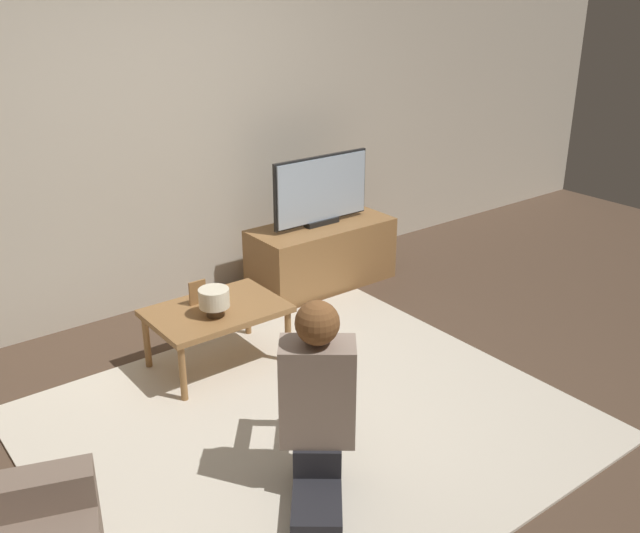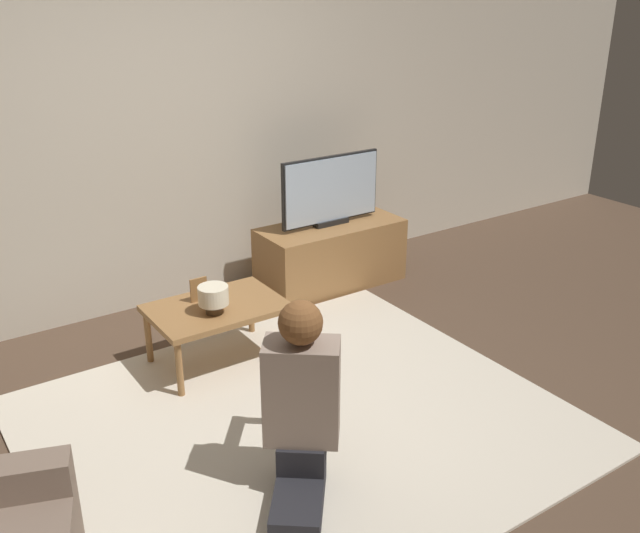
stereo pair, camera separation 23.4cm
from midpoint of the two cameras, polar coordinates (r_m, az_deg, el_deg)
The scene contains 9 objects.
ground_plane at distance 3.93m, azimuth 0.14°, elevation -12.57°, with size 10.00×10.00×0.00m, color brown.
wall_back at distance 5.03m, azimuth -12.55°, elevation 10.96°, with size 10.00×0.06×2.60m.
rug at distance 3.92m, azimuth 0.14°, elevation -12.48°, with size 2.70×2.37×0.02m.
tv_stand at distance 5.49m, azimuth 2.08°, elevation 0.95°, with size 1.12×0.49×0.49m.
tv at distance 5.33m, azimuth 2.13°, elevation 6.11°, with size 0.84×0.08×0.53m.
coffee_table at distance 4.35m, azimuth -6.75°, elevation -3.65°, with size 0.80×0.55×0.39m.
person_kneeling at distance 3.24m, azimuth 0.60°, elevation -10.65°, with size 0.70×0.80×0.95m.
picture_frame at distance 4.38m, azimuth -8.17°, elevation -1.85°, with size 0.11×0.01×0.15m.
table_lamp at distance 4.20m, azimuth -6.95°, elevation -2.46°, with size 0.18×0.18×0.17m.
Camera 2 is at (-1.72, -2.73, 2.25)m, focal length 40.00 mm.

